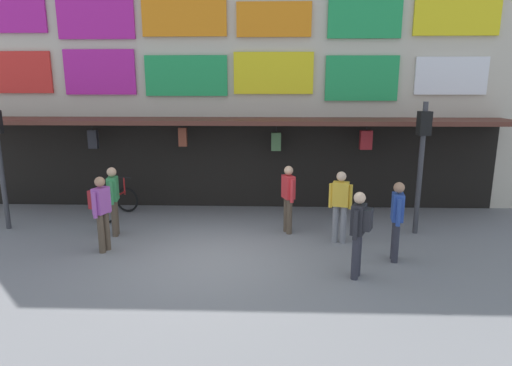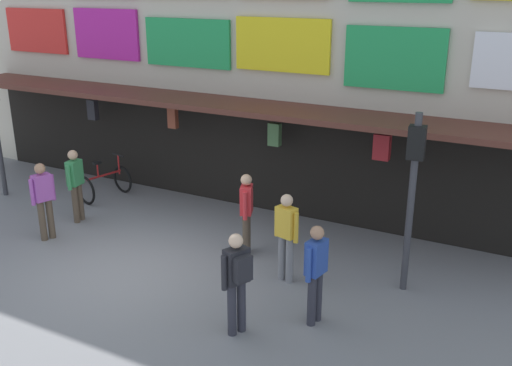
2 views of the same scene
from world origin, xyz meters
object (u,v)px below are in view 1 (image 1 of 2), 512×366
pedestrian_in_red (359,228)px  pedestrian_in_green (101,208)px  bicycle_parked (116,204)px  pedestrian_in_yellow (397,217)px  pedestrian_in_white (340,203)px  pedestrian_in_black (113,197)px  traffic_light_far (422,147)px  pedestrian_in_blue (288,196)px

pedestrian_in_red → pedestrian_in_green: bearing=167.7°
bicycle_parked → pedestrian_in_yellow: (6.81, -2.76, 0.55)m
pedestrian_in_white → pedestrian_in_black: same height
pedestrian_in_red → pedestrian_in_black: size_ratio=1.00×
pedestrian_in_red → pedestrian_in_black: 5.84m
bicycle_parked → pedestrian_in_red: pedestrian_in_red is taller
pedestrian_in_green → pedestrian_in_white: 5.30m
pedestrian_in_yellow → pedestrian_in_green: bearing=177.1°
pedestrian_in_red → pedestrian_in_black: same height
pedestrian_in_green → pedestrian_in_red: 5.44m
pedestrian_in_black → pedestrian_in_yellow: size_ratio=1.00×
traffic_light_far → pedestrian_in_yellow: traffic_light_far is taller
pedestrian_in_white → pedestrian_in_yellow: same height
bicycle_parked → pedestrian_in_black: 1.59m
pedestrian_in_white → pedestrian_in_red: (0.06, -1.88, 0.04)m
traffic_light_far → pedestrian_in_red: 3.43m
bicycle_parked → pedestrian_in_green: 2.58m
pedestrian_in_blue → pedestrian_in_yellow: size_ratio=1.00×
pedestrian_in_white → pedestrian_in_blue: 1.33m
pedestrian_in_blue → pedestrian_in_white: bearing=-28.9°
traffic_light_far → bicycle_parked: traffic_light_far is taller
pedestrian_in_black → pedestrian_in_yellow: same height
bicycle_parked → pedestrian_in_black: size_ratio=0.77×
pedestrian_in_green → pedestrian_in_black: same height
pedestrian_in_blue → pedestrian_in_yellow: (2.15, -1.67, 0.00)m
pedestrian_in_red → pedestrian_in_black: bearing=157.9°
pedestrian_in_green → pedestrian_in_black: 1.04m
pedestrian_in_green → pedestrian_in_yellow: (6.25, -0.32, -0.04)m
pedestrian_in_white → pedestrian_in_red: bearing=-88.1°
pedestrian_in_green → pedestrian_in_red: bearing=-12.3°
pedestrian_in_green → bicycle_parked: bearing=103.0°
pedestrian_in_blue → pedestrian_in_green: bearing=-161.7°
traffic_light_far → pedestrian_in_red: (-1.92, -2.60, -1.16)m
pedestrian_in_white → pedestrian_in_blue: same height
pedestrian_in_blue → pedestrian_in_yellow: same height
traffic_light_far → pedestrian_in_black: size_ratio=1.90×
traffic_light_far → pedestrian_in_blue: size_ratio=1.90×
pedestrian_in_green → pedestrian_in_blue: size_ratio=1.00×
pedestrian_in_green → pedestrian_in_black: size_ratio=1.00×
pedestrian_in_red → pedestrian_in_yellow: bearing=42.2°
pedestrian_in_green → pedestrian_in_black: bearing=95.4°
pedestrian_in_green → pedestrian_in_white: bearing=7.7°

